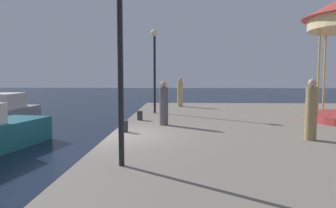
% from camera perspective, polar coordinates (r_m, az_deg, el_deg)
% --- Properties ---
extents(ground_plane, '(120.00, 120.00, 0.00)m').
position_cam_1_polar(ground_plane, '(11.09, -10.11, -9.34)').
color(ground_plane, black).
extents(quay_dock, '(14.47, 24.55, 0.80)m').
position_cam_1_polar(quay_dock, '(11.83, 26.87, -6.91)').
color(quay_dock, gray).
rests_on(quay_dock, ground).
extents(motorboat_grey, '(2.37, 4.85, 1.69)m').
position_cam_1_polar(motorboat_grey, '(21.20, -26.86, -1.21)').
color(motorboat_grey, gray).
rests_on(motorboat_grey, ground).
extents(lamp_post_near_edge, '(0.36, 0.36, 4.13)m').
position_cam_1_polar(lamp_post_near_edge, '(6.98, -8.46, 12.36)').
color(lamp_post_near_edge, black).
rests_on(lamp_post_near_edge, quay_dock).
extents(lamp_post_mid_promenade, '(0.36, 0.36, 4.28)m').
position_cam_1_polar(lamp_post_mid_promenade, '(16.71, -2.38, 8.44)').
color(lamp_post_mid_promenade, black).
rests_on(lamp_post_mid_promenade, quay_dock).
extents(bollard_north, '(0.24, 0.24, 0.40)m').
position_cam_1_polar(bollard_north, '(14.12, -4.99, -2.04)').
color(bollard_north, '#2D2D33').
rests_on(bollard_north, quay_dock).
extents(bollard_center, '(0.24, 0.24, 0.40)m').
position_cam_1_polar(bollard_center, '(11.24, -7.67, -3.90)').
color(bollard_center, '#2D2D33').
rests_on(bollard_center, quay_dock).
extents(person_near_carousel, '(0.34, 0.34, 1.79)m').
position_cam_1_polar(person_near_carousel, '(20.22, 2.15, 1.94)').
color(person_near_carousel, tan).
rests_on(person_near_carousel, quay_dock).
extents(person_mid_promenade, '(0.34, 0.34, 1.84)m').
position_cam_1_polar(person_mid_promenade, '(10.61, 23.92, -1.22)').
color(person_mid_promenade, '#937A4C').
rests_on(person_mid_promenade, quay_dock).
extents(person_far_corner, '(0.34, 0.34, 1.72)m').
position_cam_1_polar(person_far_corner, '(12.65, -0.74, -0.10)').
color(person_far_corner, '#514C56').
rests_on(person_far_corner, quay_dock).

